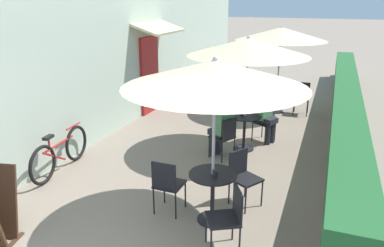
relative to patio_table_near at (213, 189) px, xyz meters
name	(u,v)px	position (x,y,z in m)	size (l,w,h in m)	color
cafe_facade_wall	(153,35)	(-3.49, 5.25, 1.58)	(0.98, 14.75, 4.20)	#B2C1AD
planter_hedge	(345,105)	(1.80, 5.28, 0.03)	(0.60, 13.75, 1.01)	gray
patio_table_near	(213,189)	(0.00, 0.00, 0.00)	(0.69, 0.69, 0.75)	black
patio_umbrella_near	(215,74)	(0.00, 0.00, 1.66)	(2.44, 2.44, 2.40)	#B7B7BC
cafe_chair_near_left	(167,182)	(-0.68, -0.06, 0.01)	(0.41, 0.41, 0.87)	black
cafe_chair_near_right	(229,214)	(0.39, -0.56, 0.01)	(0.54, 0.54, 0.87)	black
cafe_chair_near_back	(243,173)	(0.29, 0.62, 0.01)	(0.55, 0.55, 0.87)	black
coffee_cup_near	(215,173)	(0.05, -0.06, 0.29)	(0.07, 0.07, 0.09)	#232328
patio_table_mid	(244,127)	(-0.20, 2.82, 0.00)	(0.69, 0.69, 0.75)	black
patio_umbrella_mid	(248,47)	(-0.20, 2.82, 1.66)	(2.44, 2.44, 2.40)	#B7B7BC
cafe_chair_mid_left	(225,135)	(-0.44, 2.18, 0.01)	(0.54, 0.54, 0.87)	black
seated_patron_mid_left	(221,125)	(-0.54, 2.23, 0.18)	(0.50, 0.47, 1.25)	#23232D
cafe_chair_mid_right	(262,119)	(0.04, 3.47, 0.01)	(0.54, 0.54, 0.87)	black
seated_patron_mid_right	(266,113)	(0.14, 3.42, 0.18)	(0.50, 0.47, 1.25)	#23232D
coffee_cup_mid	(242,113)	(-0.27, 2.84, 0.29)	(0.07, 0.07, 0.09)	#232328
patio_table_far	(277,94)	(0.01, 5.87, 0.00)	(0.69, 0.69, 0.75)	black
patio_umbrella_far	(281,34)	(0.01, 5.87, 1.66)	(2.44, 2.44, 2.40)	#B7B7BC
cafe_chair_far_left	(266,89)	(-0.40, 6.42, 0.01)	(0.55, 0.55, 0.87)	black
cafe_chair_far_right	(263,99)	(-0.26, 5.24, 0.01)	(0.55, 0.55, 0.87)	black
cafe_chair_far_back	(302,96)	(0.69, 5.95, 0.01)	(0.40, 0.40, 0.87)	black
bicycle_leaning	(60,153)	(-3.15, 0.56, -0.14)	(0.23, 1.77, 0.80)	black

